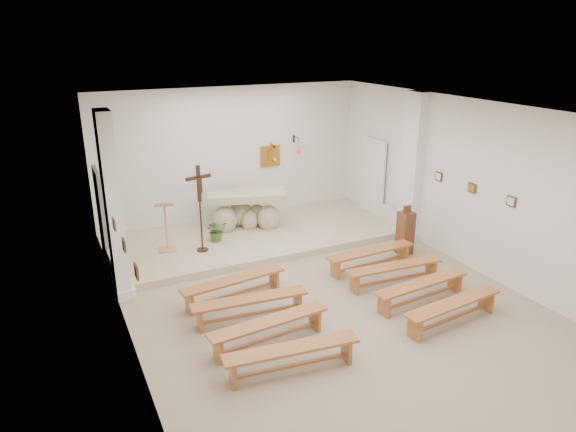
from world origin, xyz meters
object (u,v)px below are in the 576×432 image
altar (246,213)px  bench_right_third (422,287)px  bench_left_fourth (292,353)px  bench_right_fourth (453,307)px  crucifix_stand (200,202)px  donation_pedestal (405,233)px  bench_right_second (394,270)px  bench_right_front (371,255)px  bench_left_second (250,303)px  lectern (166,226)px  bench_left_front (234,284)px  bench_left_third (269,326)px

altar → bench_right_third: 5.00m
bench_left_fourth → bench_right_fourth: (3.06, 0.00, 0.00)m
crucifix_stand → donation_pedestal: bearing=-36.2°
bench_right_second → altar: bearing=116.1°
bench_right_front → bench_left_fourth: same height
bench_left_second → lectern: bearing=106.5°
bench_right_front → lectern: bearing=143.8°
bench_left_second → bench_right_front: bearing=20.4°
bench_left_front → bench_left_second: size_ratio=1.00×
altar → bench_right_front: size_ratio=1.00×
bench_right_second → crucifix_stand: bearing=139.5°
bench_right_front → bench_left_second: same height
bench_left_second → bench_left_fourth: (0.00, -1.63, 0.00)m
lectern → bench_left_fourth: size_ratio=0.57×
lectern → bench_left_third: size_ratio=0.57×
lectern → bench_left_fourth: bearing=-68.6°
donation_pedestal → bench_left_third: bearing=-156.6°
lectern → bench_right_second: lectern is taller
bench_left_second → bench_left_third: same height
donation_pedestal → bench_left_second: (-4.22, -1.17, -0.18)m
crucifix_stand → bench_left_front: crucifix_stand is taller
bench_left_third → bench_right_third: bearing=-5.0°
altar → donation_pedestal: (2.74, -2.76, -0.03)m
donation_pedestal → bench_right_second: (-1.16, -1.17, -0.18)m
donation_pedestal → bench_right_front: (-1.16, -0.35, -0.18)m
bench_left_second → bench_right_third: bearing=-9.4°
altar → bench_left_second: bearing=-93.4°
bench_left_front → bench_left_third: same height
altar → bench_right_second: 4.24m
bench_left_second → bench_left_third: (0.00, -0.81, 0.00)m
altar → bench_right_third: altar is taller
crucifix_stand → bench_right_third: size_ratio=0.94×
bench_right_second → bench_left_fourth: bearing=-147.8°
donation_pedestal → bench_left_front: 4.24m
donation_pedestal → bench_right_second: 1.66m
donation_pedestal → bench_left_second: bearing=-166.3°
altar → bench_right_second: bearing=-50.9°
donation_pedestal → bench_left_fourth: (-4.22, -2.80, -0.18)m
crucifix_stand → bench_right_fourth: crucifix_stand is taller
altar → donation_pedestal: size_ratio=1.80×
lectern → bench_left_third: (0.64, -4.13, -0.41)m
altar → bench_left_front: 3.45m
crucifix_stand → bench_left_second: 3.12m
altar → bench_left_fourth: (-1.48, -5.55, -0.21)m
bench_right_second → donation_pedestal: bearing=49.4°
lectern → crucifix_stand: (0.70, -0.35, 0.54)m
bench_right_front → bench_right_third: bearing=-92.1°
crucifix_stand → bench_left_second: crucifix_stand is taller
donation_pedestal → bench_left_fourth: 5.06m
bench_left_fourth → lectern: bearing=104.2°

